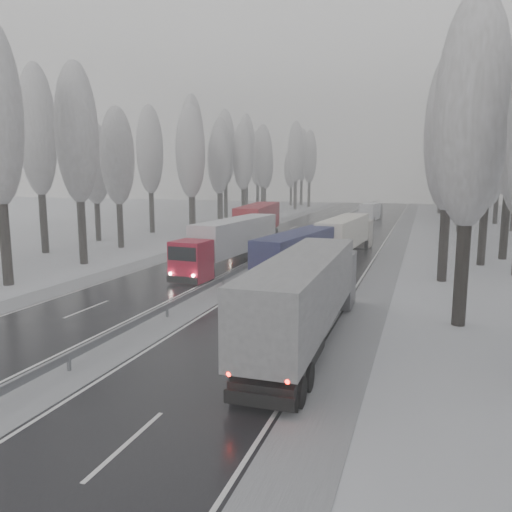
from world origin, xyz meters
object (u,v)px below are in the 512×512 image
Objects in this scene: truck_red_red at (257,222)px; truck_blue_box at (303,251)px; truck_grey_tarp at (308,291)px; truck_red_white at (231,240)px; box_truck_distant at (371,212)px; truck_cream_box at (347,234)px.

truck_blue_box is at bearing -68.08° from truck_red_red.
truck_red_white is at bearing 120.90° from truck_grey_tarp.
truck_red_red reaches higher than truck_blue_box.
truck_grey_tarp is 14.61m from truck_blue_box.
truck_red_red is at bearing 103.69° from truck_red_white.
box_truck_distant is (-0.29, 51.52, -0.62)m from truck_blue_box.
truck_red_white is (-6.88, 2.68, 0.22)m from truck_blue_box.
truck_cream_box is at bearing -34.42° from truck_red_red.
truck_blue_box is at bearing -17.45° from truck_red_white.
truck_red_white reaches higher than box_truck_distant.
box_truck_distant is (-1.88, 40.52, -0.74)m from truck_cream_box.
truck_cream_box is 0.87× the size of truck_red_red.
truck_cream_box is at bearing 89.47° from truck_blue_box.
truck_grey_tarp is at bearing -54.22° from truck_red_white.
truck_blue_box is 1.76× the size of box_truck_distant.
truck_grey_tarp is 2.04× the size of box_truck_distant.
truck_red_red is (-10.88, 5.55, 0.32)m from truck_cream_box.
truck_red_white reaches higher than truck_cream_box.
truck_grey_tarp is 65.80m from box_truck_distant.
truck_blue_box is 7.39m from truck_red_white.
truck_red_white is at bearing -90.62° from box_truck_distant.
truck_blue_box is at bearing -82.61° from box_truck_distant.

